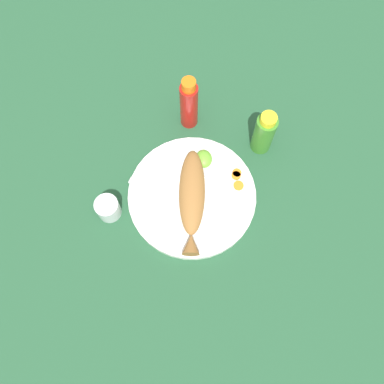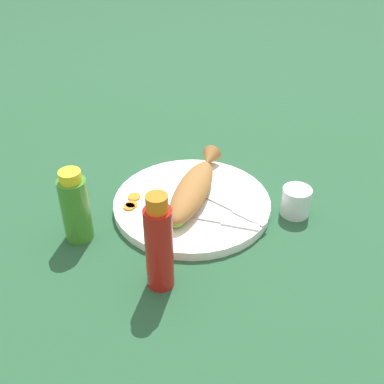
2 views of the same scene
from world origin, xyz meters
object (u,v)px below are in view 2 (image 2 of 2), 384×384
at_px(fork_far, 217,221).
at_px(fried_fish, 194,187).
at_px(main_plate, 192,204).
at_px(hot_sauce_bottle_red, 159,245).
at_px(hot_sauce_bottle_green, 75,207).
at_px(fork_near, 231,208).
at_px(salt_cup, 296,203).

bearing_deg(fork_far, fried_fish, 133.44).
height_order(main_plate, hot_sauce_bottle_red, hot_sauce_bottle_red).
relative_size(fork_far, hot_sauce_bottle_green, 1.31).
height_order(fried_fish, fork_far, fried_fish).
xyz_separation_m(fork_near, hot_sauce_bottle_green, (0.12, -0.26, 0.05)).
distance_m(hot_sauce_bottle_red, salt_cup, 0.32).
bearing_deg(main_plate, fried_fish, 174.78).
bearing_deg(fork_near, hot_sauce_bottle_red, -85.36).
relative_size(main_plate, salt_cup, 5.41).
distance_m(fried_fish, hot_sauce_bottle_green, 0.23).
bearing_deg(hot_sauce_bottle_green, fork_far, 106.77).
height_order(fork_far, hot_sauce_bottle_red, hot_sauce_bottle_red).
xyz_separation_m(fork_far, hot_sauce_bottle_red, (0.16, -0.07, 0.06)).
relative_size(hot_sauce_bottle_red, salt_cup, 3.08).
distance_m(fork_near, salt_cup, 0.13).
xyz_separation_m(main_plate, salt_cup, (-0.02, 0.20, 0.02)).
relative_size(hot_sauce_bottle_red, hot_sauce_bottle_green, 1.24).
distance_m(fork_far, hot_sauce_bottle_red, 0.18).
relative_size(main_plate, hot_sauce_bottle_green, 2.18).
bearing_deg(fried_fish, hot_sauce_bottle_green, -47.07).
bearing_deg(salt_cup, fork_far, -60.96).
height_order(fork_near, hot_sauce_bottle_green, hot_sauce_bottle_green).
bearing_deg(salt_cup, hot_sauce_bottle_red, -41.50).
xyz_separation_m(fried_fish, salt_cup, (-0.01, 0.20, -0.02)).
distance_m(main_plate, fork_far, 0.08).
bearing_deg(hot_sauce_bottle_red, salt_cup, 138.50).
distance_m(fork_near, hot_sauce_bottle_green, 0.29).
distance_m(main_plate, salt_cup, 0.20).
height_order(fried_fish, fork_near, fried_fish).
relative_size(fork_near, hot_sauce_bottle_red, 0.97).
bearing_deg(hot_sauce_bottle_green, salt_cup, 111.55).
bearing_deg(fork_near, salt_cup, 43.98).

